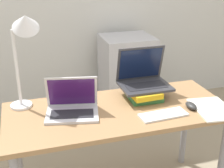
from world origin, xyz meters
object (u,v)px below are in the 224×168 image
object	(u,v)px
laptop_on_books	(143,78)
notepad	(213,109)
mouse	(191,106)
desk_lamp	(24,34)
wireless_keyboard	(163,115)
book_stack	(143,93)
mini_fridge	(127,77)
laptop_left	(72,107)

from	to	relation	value
laptop_on_books	notepad	bearing A→B (deg)	-44.03
laptop_on_books	mouse	xyz separation A→B (m)	(0.22, -0.28, -0.11)
desk_lamp	mouse	bearing A→B (deg)	-17.82
notepad	wireless_keyboard	bearing A→B (deg)	177.23
book_stack	mini_fridge	bearing A→B (deg)	75.92
laptop_on_books	wireless_keyboard	bearing A→B (deg)	-88.64
wireless_keyboard	desk_lamp	xyz separation A→B (m)	(-0.77, 0.35, 0.48)
laptop_on_books	desk_lamp	distance (m)	0.84
laptop_left	desk_lamp	world-z (taller)	desk_lamp
mouse	notepad	xyz separation A→B (m)	(0.12, -0.06, -0.01)
wireless_keyboard	desk_lamp	bearing A→B (deg)	155.20
laptop_left	mouse	xyz separation A→B (m)	(0.74, -0.15, -0.03)
laptop_on_books	notepad	size ratio (longest dim) A/B	0.98
wireless_keyboard	notepad	xyz separation A→B (m)	(0.34, -0.02, -0.00)
wireless_keyboard	book_stack	bearing A→B (deg)	95.81
laptop_left	mini_fridge	bearing A→B (deg)	56.84
book_stack	mouse	distance (m)	0.33
mini_fridge	laptop_on_books	bearing A→B (deg)	-103.72
laptop_left	notepad	world-z (taller)	laptop_left
desk_lamp	laptop_left	bearing A→B (deg)	-34.35
laptop_left	mini_fridge	size ratio (longest dim) A/B	0.41
book_stack	mini_fridge	xyz separation A→B (m)	(0.28, 1.13, -0.33)
laptop_left	book_stack	world-z (taller)	laptop_left
notepad	book_stack	bearing A→B (deg)	142.09
wireless_keyboard	mouse	bearing A→B (deg)	10.30
mouse	desk_lamp	world-z (taller)	desk_lamp
notepad	mini_fridge	xyz separation A→B (m)	(-0.08, 1.41, -0.29)
laptop_on_books	mouse	bearing A→B (deg)	-51.62
book_stack	mouse	world-z (taller)	book_stack
mouse	mini_fridge	distance (m)	1.39
laptop_on_books	wireless_keyboard	xyz separation A→B (m)	(0.01, -0.32, -0.12)
laptop_left	notepad	bearing A→B (deg)	-13.55
laptop_left	laptop_on_books	xyz separation A→B (m)	(0.52, 0.13, 0.08)
laptop_left	wireless_keyboard	distance (m)	0.57
laptop_left	book_stack	distance (m)	0.51
laptop_on_books	laptop_left	bearing A→B (deg)	-166.53
wireless_keyboard	notepad	world-z (taller)	wireless_keyboard
laptop_left	notepad	xyz separation A→B (m)	(0.87, -0.21, -0.04)
laptop_left	mouse	distance (m)	0.76
wireless_keyboard	mouse	xyz separation A→B (m)	(0.21, 0.04, 0.01)
book_stack	laptop_on_books	bearing A→B (deg)	68.28
book_stack	mini_fridge	size ratio (longest dim) A/B	0.31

